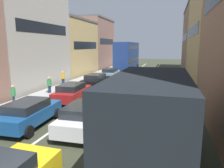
# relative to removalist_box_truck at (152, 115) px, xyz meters

# --- Properties ---
(sidewalk_left) EXTENTS (2.60, 64.00, 0.14)m
(sidewalk_left) POSITION_rel_removalist_box_truck_xyz_m (-10.40, 15.72, -1.90)
(sidewalk_left) COLOR #A3A3A3
(sidewalk_left) RESTS_ON ground
(lane_stripe_left) EXTENTS (0.16, 60.00, 0.01)m
(lane_stripe_left) POSITION_rel_removalist_box_truck_xyz_m (-5.40, 15.72, -1.97)
(lane_stripe_left) COLOR silver
(lane_stripe_left) RESTS_ON ground
(lane_stripe_right) EXTENTS (0.16, 60.00, 0.01)m
(lane_stripe_right) POSITION_rel_removalist_box_truck_xyz_m (-2.00, 15.72, -1.97)
(lane_stripe_right) COLOR silver
(lane_stripe_right) RESTS_ON ground
(building_row_left) EXTENTS (7.20, 43.90, 14.17)m
(building_row_left) POSITION_rel_removalist_box_truck_xyz_m (-15.70, 15.78, 3.78)
(building_row_left) COLOR #936B5B
(building_row_left) RESTS_ON ground
(removalist_box_truck) EXTENTS (2.75, 7.72, 3.58)m
(removalist_box_truck) POSITION_rel_removalist_box_truck_xyz_m (0.00, 0.00, 0.00)
(removalist_box_truck) COLOR #B7B29E
(removalist_box_truck) RESTS_ON ground
(sedan_centre_lane_second) EXTENTS (2.18, 4.36, 1.49)m
(sedan_centre_lane_second) POSITION_rel_removalist_box_truck_xyz_m (-3.73, 2.33, -1.18)
(sedan_centre_lane_second) COLOR silver
(sedan_centre_lane_second) RESTS_ON ground
(wagon_left_lane_second) EXTENTS (2.22, 4.38, 1.49)m
(wagon_left_lane_second) POSITION_rel_removalist_box_truck_xyz_m (-6.98, 2.07, -1.18)
(wagon_left_lane_second) COLOR #194C8C
(wagon_left_lane_second) RESTS_ON ground
(hatchback_centre_lane_third) EXTENTS (2.22, 4.38, 1.49)m
(hatchback_centre_lane_third) POSITION_rel_removalist_box_truck_xyz_m (-3.74, 8.10, -1.18)
(hatchback_centre_lane_third) COLOR #B29319
(hatchback_centre_lane_third) RESTS_ON ground
(sedan_left_lane_third) EXTENTS (2.22, 4.38, 1.49)m
(sedan_left_lane_third) POSITION_rel_removalist_box_truck_xyz_m (-7.02, 7.59, -1.18)
(sedan_left_lane_third) COLOR #A51E1E
(sedan_left_lane_third) RESTS_ON ground
(coupe_centre_lane_fourth) EXTENTS (2.20, 4.37, 1.49)m
(coupe_centre_lane_fourth) POSITION_rel_removalist_box_truck_xyz_m (-3.53, 13.77, -1.18)
(coupe_centre_lane_fourth) COLOR #19592D
(coupe_centre_lane_fourth) RESTS_ON ground
(sedan_left_lane_fourth) EXTENTS (2.24, 4.39, 1.49)m
(sedan_left_lane_fourth) POSITION_rel_removalist_box_truck_xyz_m (-7.17, 13.58, -1.18)
(sedan_left_lane_fourth) COLOR black
(sedan_left_lane_fourth) RESTS_ON ground
(sedan_centre_lane_fifth) EXTENTS (2.23, 4.38, 1.49)m
(sedan_centre_lane_fifth) POSITION_rel_removalist_box_truck_xyz_m (-3.77, 19.75, -1.18)
(sedan_centre_lane_fifth) COLOR beige
(sedan_centre_lane_fifth) RESTS_ON ground
(sedan_left_lane_fifth) EXTENTS (2.17, 4.35, 1.49)m
(sedan_left_lane_fifth) POSITION_rel_removalist_box_truck_xyz_m (-7.29, 19.65, -1.18)
(sedan_left_lane_fifth) COLOR #759EB7
(sedan_left_lane_fifth) RESTS_ON ground
(sedan_right_lane_behind_truck) EXTENTS (2.26, 4.40, 1.49)m
(sedan_right_lane_behind_truck) POSITION_rel_removalist_box_truck_xyz_m (-0.36, 7.03, -1.18)
(sedan_right_lane_behind_truck) COLOR gray
(sedan_right_lane_behind_truck) RESTS_ON ground
(wagon_right_lane_far) EXTENTS (2.09, 4.32, 1.49)m
(wagon_right_lane_far) POSITION_rel_removalist_box_truck_xyz_m (-0.22, 13.04, -1.18)
(wagon_right_lane_far) COLOR silver
(wagon_right_lane_far) RESTS_ON ground
(bus_mid_queue_primary) EXTENTS (2.80, 10.50, 5.06)m
(bus_mid_queue_primary) POSITION_rel_removalist_box_truck_xyz_m (-6.91, 29.17, 0.86)
(bus_mid_queue_primary) COLOR navy
(bus_mid_queue_primary) RESTS_ON ground
(pedestrian_near_kerb) EXTENTS (0.34, 0.52, 1.66)m
(pedestrian_near_kerb) POSITION_rel_removalist_box_truck_xyz_m (-10.24, 9.33, -1.03)
(pedestrian_near_kerb) COLOR #262D47
(pedestrian_near_kerb) RESTS_ON ground
(pedestrian_mid_sidewalk) EXTENTS (0.34, 0.47, 1.66)m
(pedestrian_mid_sidewalk) POSITION_rel_removalist_box_truck_xyz_m (-11.13, 13.55, -1.03)
(pedestrian_mid_sidewalk) COLOR #262D47
(pedestrian_mid_sidewalk) RESTS_ON ground
(pedestrian_far_sidewalk) EXTENTS (0.43, 0.40, 1.66)m
(pedestrian_far_sidewalk) POSITION_rel_removalist_box_truck_xyz_m (-10.57, 5.04, -1.03)
(pedestrian_far_sidewalk) COLOR #262D47
(pedestrian_far_sidewalk) RESTS_ON ground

